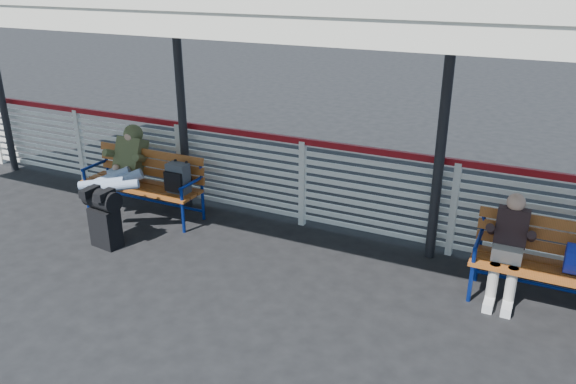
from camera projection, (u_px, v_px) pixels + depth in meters
The scene contains 6 objects.
ground at pixel (231, 290), 6.20m from camera, with size 60.00×60.00×0.00m, color black.
fence at pixel (302, 180), 7.54m from camera, with size 12.08×0.08×1.24m.
luggage_stack at pixel (104, 216), 7.03m from camera, with size 0.50×0.32×0.77m.
bench_left at pixel (153, 177), 7.86m from camera, with size 1.80×0.56×0.92m.
traveler_man at pixel (118, 175), 7.65m from camera, with size 0.93×1.63×0.77m.
companion_person at pixel (508, 247), 5.85m from camera, with size 0.32×0.66×1.15m.
Camera 1 is at (2.91, -4.54, 3.30)m, focal length 35.00 mm.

